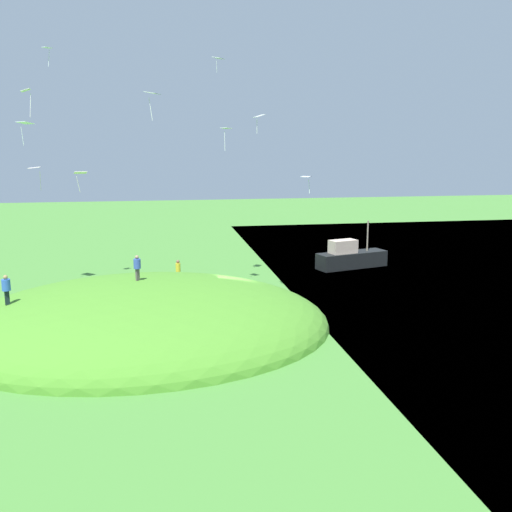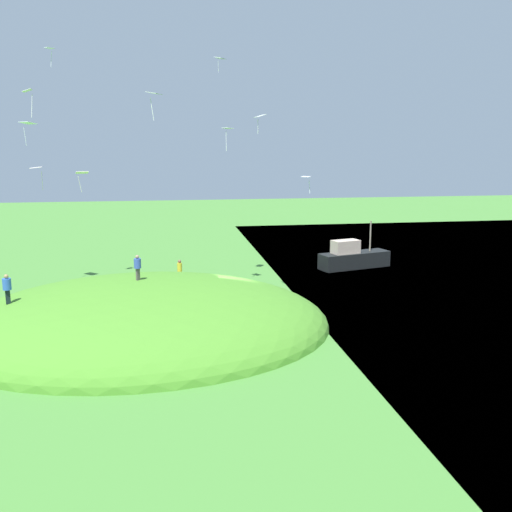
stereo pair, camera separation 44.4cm
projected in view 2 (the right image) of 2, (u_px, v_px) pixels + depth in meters
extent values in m
plane|color=#437C32|center=(235.00, 308.00, 38.78)|extent=(160.00, 160.00, 0.00)
ellipsoid|color=#478528|center=(143.00, 328.00, 34.54)|extent=(23.24, 19.21, 5.70)
cube|color=black|center=(354.00, 260.00, 51.48)|extent=(7.06, 3.63, 1.45)
cube|color=#BDA794|center=(346.00, 247.00, 50.80)|extent=(2.75, 1.92, 1.21)
cylinder|color=gray|center=(370.00, 236.00, 51.77)|extent=(0.14, 0.14, 2.85)
cube|color=#544B4B|center=(138.00, 274.00, 34.77)|extent=(0.26, 0.26, 0.77)
cylinder|color=#344DA8|center=(137.00, 263.00, 34.64)|extent=(0.62, 0.62, 0.61)
sphere|color=#947760|center=(137.00, 257.00, 34.55)|extent=(0.23, 0.23, 0.23)
cube|color=black|center=(8.00, 297.00, 31.99)|extent=(0.29, 0.21, 0.83)
cylinder|color=blue|center=(7.00, 284.00, 31.85)|extent=(0.58, 0.58, 0.66)
sphere|color=#957A50|center=(6.00, 276.00, 31.76)|extent=(0.25, 0.25, 0.25)
cube|color=#3D2B2E|center=(180.00, 277.00, 43.60)|extent=(0.22, 0.13, 0.85)
cylinder|color=gold|center=(180.00, 267.00, 43.45)|extent=(0.41, 0.41, 0.67)
sphere|color=brown|center=(179.00, 261.00, 43.36)|extent=(0.25, 0.25, 0.25)
cube|color=white|center=(306.00, 177.00, 34.33)|extent=(0.82, 0.91, 0.04)
cylinder|color=white|center=(309.00, 187.00, 34.41)|extent=(0.08, 0.13, 0.85)
cube|color=white|center=(50.00, 48.00, 39.77)|extent=(0.76, 0.75, 0.03)
cylinder|color=white|center=(51.00, 59.00, 40.10)|extent=(0.14, 0.18, 1.13)
cube|color=white|center=(220.00, 58.00, 41.20)|extent=(1.01, 1.09, 0.13)
cylinder|color=white|center=(218.00, 67.00, 41.05)|extent=(0.07, 0.14, 0.82)
cube|color=white|center=(27.00, 90.00, 34.00)|extent=(0.59, 0.83, 0.21)
cylinder|color=white|center=(32.00, 106.00, 33.95)|extent=(0.13, 0.22, 1.44)
cube|color=white|center=(36.00, 168.00, 36.57)|extent=(0.85, 1.13, 0.11)
cylinder|color=white|center=(42.00, 181.00, 36.95)|extent=(0.04, 0.07, 1.25)
cube|color=white|center=(82.00, 172.00, 37.94)|extent=(0.95, 0.76, 0.19)
cylinder|color=white|center=(80.00, 184.00, 37.80)|extent=(0.20, 0.18, 1.11)
cube|color=white|center=(260.00, 116.00, 37.66)|extent=(0.74, 0.98, 0.22)
cylinder|color=white|center=(258.00, 127.00, 37.82)|extent=(0.04, 0.05, 0.95)
cube|color=white|center=(228.00, 128.00, 40.84)|extent=(0.88, 0.96, 0.08)
cylinder|color=white|center=(226.00, 141.00, 40.92)|extent=(0.04, 0.18, 1.45)
cube|color=white|center=(28.00, 123.00, 40.88)|extent=(1.43, 1.41, 0.17)
cylinder|color=white|center=(25.00, 136.00, 40.77)|extent=(0.13, 0.06, 1.34)
cube|color=silver|center=(154.00, 93.00, 38.71)|extent=(1.20, 1.38, 0.16)
cylinder|color=silver|center=(152.00, 109.00, 38.72)|extent=(0.23, 0.27, 1.59)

